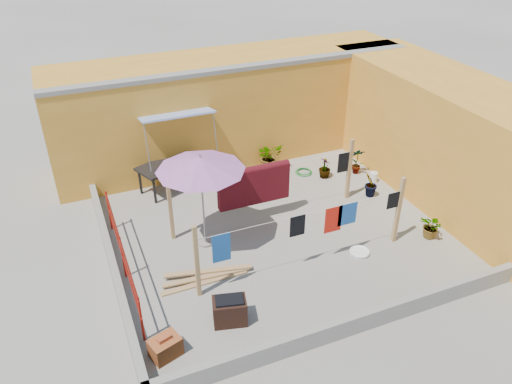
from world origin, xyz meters
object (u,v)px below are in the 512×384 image
(water_jug_a, at_px, (396,199))
(water_jug_b, at_px, (374,177))
(green_hose, at_px, (304,172))
(brick_stack, at_px, (165,347))
(patio_umbrella, at_px, (200,164))
(brazier, at_px, (230,311))
(plant_back_a, at_px, (269,156))
(outdoor_table, at_px, (169,166))
(white_basin, at_px, (360,252))

(water_jug_a, distance_m, water_jug_b, 1.29)
(water_jug_b, relative_size, green_hose, 0.67)
(brick_stack, bearing_deg, patio_umbrella, 60.11)
(patio_umbrella, height_order, brazier, patio_umbrella)
(brick_stack, distance_m, water_jug_b, 8.27)
(green_hose, bearing_deg, plant_back_a, 142.15)
(water_jug_a, distance_m, green_hose, 2.97)
(brick_stack, bearing_deg, brazier, 13.78)
(brick_stack, xyz_separation_m, green_hose, (5.59, 5.25, -0.17))
(brazier, bearing_deg, outdoor_table, 87.89)
(brick_stack, xyz_separation_m, plant_back_a, (4.73, 5.92, 0.22))
(brick_stack, height_order, water_jug_b, brick_stack)
(brazier, xyz_separation_m, water_jug_b, (5.85, 3.63, -0.14))
(patio_umbrella, height_order, green_hose, patio_umbrella)
(brick_stack, height_order, brazier, brazier)
(brazier, distance_m, white_basin, 3.72)
(green_hose, bearing_deg, white_basin, -98.30)
(water_jug_a, relative_size, green_hose, 0.68)
(brazier, xyz_separation_m, water_jug_a, (5.71, 2.35, -0.14))
(brazier, bearing_deg, water_jug_b, 31.82)
(water_jug_a, relative_size, water_jug_b, 1.02)
(brick_stack, distance_m, plant_back_a, 7.58)
(outdoor_table, relative_size, green_hose, 3.79)
(white_basin, relative_size, water_jug_a, 1.37)
(water_jug_b, bearing_deg, water_jug_a, -96.52)
(patio_umbrella, bearing_deg, green_hose, 30.17)
(patio_umbrella, bearing_deg, brazier, -97.01)
(outdoor_table, distance_m, plant_back_a, 3.14)
(patio_umbrella, bearing_deg, plant_back_a, 44.19)
(white_basin, bearing_deg, plant_back_a, 93.34)
(outdoor_table, xyz_separation_m, plant_back_a, (3.13, 0.00, -0.32))
(water_jug_b, bearing_deg, brick_stack, -151.27)
(water_jug_b, bearing_deg, brazier, -148.18)
(green_hose, bearing_deg, water_jug_a, -59.44)
(water_jug_b, height_order, plant_back_a, plant_back_a)
(patio_umbrella, distance_m, water_jug_b, 5.98)
(brazier, xyz_separation_m, green_hose, (4.20, 4.91, -0.26))
(patio_umbrella, relative_size, plant_back_a, 2.88)
(water_jug_b, distance_m, plant_back_a, 3.20)
(outdoor_table, distance_m, green_hose, 4.11)
(patio_umbrella, bearing_deg, outdoor_table, 92.37)
(patio_umbrella, xyz_separation_m, water_jug_a, (5.38, -0.31, -2.05))
(outdoor_table, height_order, brazier, outdoor_table)
(patio_umbrella, distance_m, brick_stack, 4.00)
(outdoor_table, relative_size, brazier, 2.61)
(brick_stack, relative_size, white_basin, 1.34)
(brick_stack, relative_size, water_jug_a, 1.83)
(patio_umbrella, bearing_deg, white_basin, -28.67)
(water_jug_a, bearing_deg, white_basin, -144.73)
(white_basin, height_order, water_jug_a, water_jug_a)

